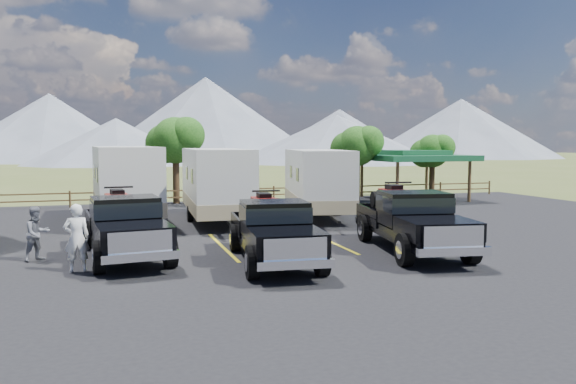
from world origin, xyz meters
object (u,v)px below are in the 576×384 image
object	(u,v)px
rig_center	(273,229)
rig_right	(411,219)
rig_left	(124,224)
person_a	(77,238)
trailer_center	(216,184)
person_b	(37,234)
trailer_right	(317,182)
trailer_left	(125,183)
pavilion	(414,157)

from	to	relation	value
rig_center	rig_right	world-z (taller)	rig_right
rig_left	rig_right	xyz separation A→B (m)	(9.28, -1.87, 0.04)
rig_left	person_a	bearing A→B (deg)	-132.49
trailer_center	person_b	world-z (taller)	trailer_center
rig_center	person_a	xyz separation A→B (m)	(-5.69, 0.33, -0.05)
trailer_right	person_b	xyz separation A→B (m)	(-11.94, -7.25, -0.88)
rig_center	trailer_right	bearing A→B (deg)	67.88
rig_left	trailer_center	world-z (taller)	trailer_center
trailer_center	rig_left	bearing A→B (deg)	-117.90
person_a	trailer_left	bearing A→B (deg)	-103.05
pavilion	rig_right	size ratio (longest dim) A/B	0.88
trailer_left	person_b	size ratio (longest dim) A/B	5.94
rig_left	person_a	world-z (taller)	rig_left
trailer_center	person_a	bearing A→B (deg)	-119.12
trailer_left	trailer_right	world-z (taller)	trailer_left
rig_left	person_a	size ratio (longest dim) A/B	3.46
trailer_left	person_a	distance (m)	10.29
person_b	person_a	bearing A→B (deg)	-95.45
rig_center	person_a	distance (m)	5.70
trailer_center	person_a	size ratio (longest dim) A/B	5.02
rig_right	trailer_right	world-z (taller)	trailer_right
rig_center	trailer_right	xyz separation A→B (m)	(4.97, 9.54, 0.71)
rig_left	person_b	xyz separation A→B (m)	(-2.61, 0.14, -0.20)
rig_left	rig_center	distance (m)	4.86
trailer_center	pavilion	bearing A→B (deg)	27.69
trailer_left	trailer_right	distance (m)	9.17
rig_right	person_b	xyz separation A→B (m)	(-11.89, 2.01, -0.24)
rig_left	rig_right	bearing A→B (deg)	-17.59
trailer_right	person_b	world-z (taller)	trailer_right
rig_right	person_b	world-z (taller)	rig_right
person_b	rig_right	bearing A→B (deg)	-47.92
trailer_center	trailer_right	bearing A→B (deg)	5.54
pavilion	person_b	size ratio (longest dim) A/B	3.67
rig_right	trailer_left	world-z (taller)	trailer_left
person_a	person_b	size ratio (longest dim) A/B	1.15
rig_right	trailer_center	size ratio (longest dim) A/B	0.72
trailer_right	person_a	distance (m)	14.12
rig_right	trailer_left	size ratio (longest dim) A/B	0.70
rig_right	trailer_center	distance (m)	10.36
rig_center	trailer_left	world-z (taller)	trailer_left
pavilion	rig_right	xyz separation A→B (m)	(-9.03, -15.58, -1.66)
rig_left	pavilion	bearing A→B (deg)	30.63
rig_right	trailer_right	xyz separation A→B (m)	(0.04, 9.26, 0.64)
pavilion	rig_left	xyz separation A→B (m)	(-18.31, -13.71, -1.70)
trailer_right	person_b	bearing A→B (deg)	-137.44
trailer_left	trailer_right	bearing A→B (deg)	-9.34
person_a	person_b	world-z (taller)	person_a
rig_right	rig_left	bearing A→B (deg)	178.00
trailer_left	person_b	world-z (taller)	trailer_left
rig_left	rig_right	size ratio (longest dim) A/B	0.95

